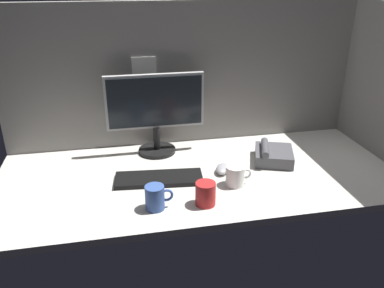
# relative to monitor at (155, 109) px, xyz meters

# --- Properties ---
(ground_plane) EXTENTS (1.80, 0.80, 0.03)m
(ground_plane) POSITION_rel_monitor_xyz_m (0.18, -0.25, -0.23)
(ground_plane) COLOR beige
(cubicle_wall_back) EXTENTS (1.80, 0.06, 0.70)m
(cubicle_wall_back) POSITION_rel_monitor_xyz_m (0.18, 0.12, 0.13)
(cubicle_wall_back) COLOR gray
(cubicle_wall_back) RESTS_ON ground_plane
(monitor) EXTENTS (0.46, 0.18, 0.39)m
(monitor) POSITION_rel_monitor_xyz_m (0.00, 0.00, 0.00)
(monitor) COLOR black
(monitor) RESTS_ON ground_plane
(keyboard) EXTENTS (0.38, 0.17, 0.02)m
(keyboard) POSITION_rel_monitor_xyz_m (-0.03, -0.30, -0.21)
(keyboard) COLOR black
(keyboard) RESTS_ON ground_plane
(mouse) EXTENTS (0.09, 0.11, 0.03)m
(mouse) POSITION_rel_monitor_xyz_m (0.26, -0.28, -0.20)
(mouse) COLOR #99999E
(mouse) RESTS_ON ground_plane
(mug_ceramic_blue) EXTENTS (0.11, 0.07, 0.09)m
(mug_ceramic_blue) POSITION_rel_monitor_xyz_m (-0.06, -0.50, -0.17)
(mug_ceramic_blue) COLOR #38569E
(mug_ceramic_blue) RESTS_ON ground_plane
(mug_ceramic_white) EXTENTS (0.11, 0.08, 0.09)m
(mug_ceramic_white) POSITION_rel_monitor_xyz_m (0.28, -0.39, -0.18)
(mug_ceramic_white) COLOR white
(mug_ceramic_white) RESTS_ON ground_plane
(mug_red_plastic) EXTENTS (0.08, 0.08, 0.09)m
(mug_red_plastic) POSITION_rel_monitor_xyz_m (0.13, -0.51, -0.17)
(mug_red_plastic) COLOR red
(mug_red_plastic) RESTS_ON ground_plane
(desk_phone) EXTENTS (0.22, 0.24, 0.09)m
(desk_phone) POSITION_rel_monitor_xyz_m (0.52, -0.21, -0.19)
(desk_phone) COLOR #4C4C51
(desk_phone) RESTS_ON ground_plane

